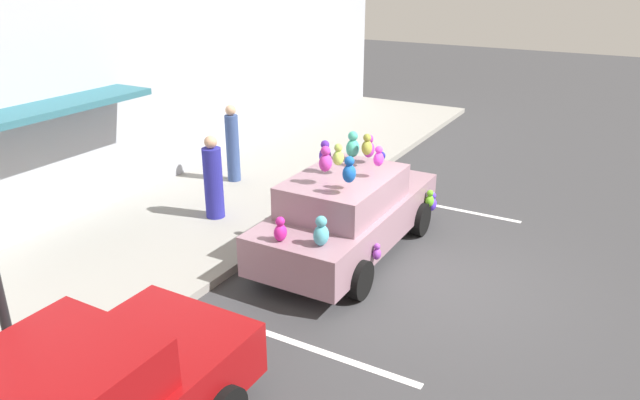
% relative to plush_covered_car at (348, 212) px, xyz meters
% --- Properties ---
extents(ground_plane, '(60.00, 60.00, 0.00)m').
position_rel_plush_covered_car_xyz_m(ground_plane, '(-0.23, -1.68, -0.81)').
color(ground_plane, '#38383A').
extents(sidewalk, '(24.00, 4.00, 0.15)m').
position_rel_plush_covered_car_xyz_m(sidewalk, '(-0.23, 3.32, -0.74)').
color(sidewalk, gray).
rests_on(sidewalk, ground).
extents(storefront_building, '(24.00, 1.25, 6.40)m').
position_rel_plush_covered_car_xyz_m(storefront_building, '(-0.25, 5.46, 2.38)').
color(storefront_building, '#B2B7C1').
rests_on(storefront_building, ground).
extents(parking_stripe_front, '(0.12, 3.60, 0.01)m').
position_rel_plush_covered_car_xyz_m(parking_stripe_front, '(2.96, -0.68, -0.81)').
color(parking_stripe_front, silver).
rests_on(parking_stripe_front, ground).
extents(parking_stripe_rear, '(0.12, 3.60, 0.01)m').
position_rel_plush_covered_car_xyz_m(parking_stripe_rear, '(-2.81, -0.68, -0.81)').
color(parking_stripe_rear, silver).
rests_on(parking_stripe_rear, ground).
extents(plush_covered_car, '(4.34, 2.02, 2.19)m').
position_rel_plush_covered_car_xyz_m(plush_covered_car, '(0.00, 0.00, 0.00)').
color(plush_covered_car, gray).
rests_on(plush_covered_car, ground).
extents(teddy_bear_on_sidewalk, '(0.29, 0.24, 0.55)m').
position_rel_plush_covered_car_xyz_m(teddy_bear_on_sidewalk, '(2.93, 2.14, -0.41)').
color(teddy_bear_on_sidewalk, beige).
rests_on(teddy_bear_on_sidewalk, sidewalk).
extents(pedestrian_near_shopfront, '(0.31, 0.31, 1.80)m').
position_rel_plush_covered_car_xyz_m(pedestrian_near_shopfront, '(1.79, 3.91, 0.20)').
color(pedestrian_near_shopfront, '#364C83').
rests_on(pedestrian_near_shopfront, sidewalk).
extents(pedestrian_walking_past, '(0.38, 0.38, 1.69)m').
position_rel_plush_covered_car_xyz_m(pedestrian_walking_past, '(-0.13, 2.93, 0.12)').
color(pedestrian_walking_past, '#282893').
rests_on(pedestrian_walking_past, sidewalk).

